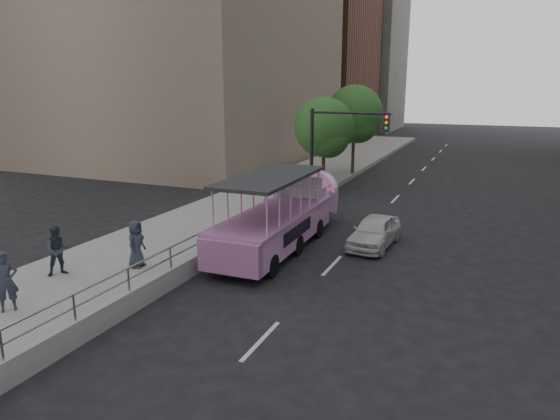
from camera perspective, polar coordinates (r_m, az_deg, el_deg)
The scene contains 15 objects.
ground at distance 15.11m, azimuth -2.36°, elevation -10.65°, with size 160.00×160.00×0.00m, color black.
sidewalk at distance 26.00m, azimuth -4.25°, elevation 0.22°, with size 5.50×80.00×0.30m, color #969792.
kerb_wall at distance 17.98m, azimuth -8.62°, elevation -5.07°, with size 0.24×30.00×0.36m, color #ACABA6.
guardrail at distance 17.78m, azimuth -8.70°, elevation -3.05°, with size 0.07×22.00×0.71m.
duck_boat at distance 20.20m, azimuth 0.38°, elevation -0.85°, with size 2.44×9.25×3.06m.
car at distance 20.44m, azimuth 10.75°, elevation -2.41°, with size 1.48×3.66×1.25m, color silver.
pedestrian_near at distance 15.56m, azimuth -28.84°, elevation -7.17°, with size 0.61×0.40×1.68m, color #2B3340.
pedestrian_mid at distance 17.71m, azimuth -23.99°, elevation -4.25°, with size 0.80×0.63×1.65m, color #2B3340.
pedestrian_far at distance 17.59m, azimuth -16.13°, elevation -3.73°, with size 0.80×0.52×1.63m, color #2B3340.
parking_sign at distance 23.34m, azimuth 0.19°, elevation 2.68°, with size 0.16×0.61×2.77m.
traffic_signal at distance 26.18m, azimuth 6.14°, elevation 7.72°, with size 4.20×0.32×5.20m.
street_tree_near at distance 29.89m, azimuth 5.19°, elevation 9.11°, with size 3.52×3.52×5.72m.
street_tree_far at distance 35.54m, azimuth 8.61°, elevation 10.55°, with size 3.97×3.97×6.45m.
midrise_brick at distance 65.32m, azimuth 1.76°, elevation 19.78°, with size 18.00×16.00×26.00m, color brown.
midrise_stone_b at distance 79.56m, azimuth 7.58°, elevation 16.44°, with size 16.00×14.00×20.00m, color slate.
Camera 1 is at (6.01, -12.37, 6.27)m, focal length 32.00 mm.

